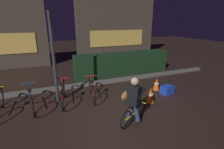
# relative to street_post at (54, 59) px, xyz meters

# --- Properties ---
(ground_plane) EXTENTS (40.00, 40.00, 0.00)m
(ground_plane) POSITION_rel_street_post_xyz_m (1.51, -1.20, -1.42)
(ground_plane) COLOR black
(sidewalk_curb) EXTENTS (12.00, 0.24, 0.12)m
(sidewalk_curb) POSITION_rel_street_post_xyz_m (1.51, 1.00, -1.36)
(sidewalk_curb) COLOR #56544F
(sidewalk_curb) RESTS_ON ground
(hedge_row) EXTENTS (4.80, 0.70, 1.09)m
(hedge_row) POSITION_rel_street_post_xyz_m (3.31, 1.90, -0.88)
(hedge_row) COLOR black
(hedge_row) RESTS_ON ground
(storefront_left) EXTENTS (4.30, 0.54, 4.22)m
(storefront_left) POSITION_rel_street_post_xyz_m (-2.14, 5.30, 0.68)
(storefront_left) COLOR #42382D
(storefront_left) RESTS_ON ground
(storefront_right) EXTENTS (5.76, 0.54, 4.83)m
(storefront_right) POSITION_rel_street_post_xyz_m (4.72, 6.00, 0.98)
(storefront_right) COLOR #42382D
(storefront_right) RESTS_ON ground
(street_post) EXTENTS (0.10, 0.10, 2.85)m
(street_post) POSITION_rel_street_post_xyz_m (0.00, 0.00, 0.00)
(street_post) COLOR #2D2D33
(street_post) RESTS_ON ground
(parked_bike_left_mid) EXTENTS (0.46, 1.62, 0.75)m
(parked_bike_left_mid) POSITION_rel_street_post_xyz_m (-0.78, -0.27, -1.08)
(parked_bike_left_mid) COLOR black
(parked_bike_left_mid) RESTS_ON ground
(parked_bike_center_left) EXTENTS (0.46, 1.65, 0.76)m
(parked_bike_center_left) POSITION_rel_street_post_xyz_m (0.16, -0.21, -1.08)
(parked_bike_center_left) COLOR black
(parked_bike_center_left) RESTS_ON ground
(parked_bike_center_right) EXTENTS (0.46, 1.57, 0.73)m
(parked_bike_center_right) POSITION_rel_street_post_xyz_m (1.12, -0.21, -1.09)
(parked_bike_center_right) COLOR black
(parked_bike_center_right) RESTS_ON ground
(traffic_cone_near) EXTENTS (0.36, 0.36, 0.53)m
(traffic_cone_near) POSITION_rel_street_post_xyz_m (2.77, -1.30, -1.17)
(traffic_cone_near) COLOR black
(traffic_cone_near) RESTS_ON ground
(traffic_cone_far) EXTENTS (0.36, 0.36, 0.49)m
(traffic_cone_far) POSITION_rel_street_post_xyz_m (3.59, -0.51, -1.19)
(traffic_cone_far) COLOR black
(traffic_cone_far) RESTS_ON ground
(blue_crate) EXTENTS (0.49, 0.39, 0.30)m
(blue_crate) POSITION_rel_street_post_xyz_m (3.78, -0.90, -1.27)
(blue_crate) COLOR #193DB7
(blue_crate) RESTS_ON ground
(cyclist) EXTENTS (1.07, 0.60, 1.25)m
(cyclist) POSITION_rel_street_post_xyz_m (1.70, -2.03, -0.79)
(cyclist) COLOR black
(cyclist) RESTS_ON ground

